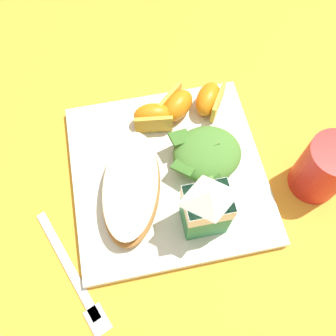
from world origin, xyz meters
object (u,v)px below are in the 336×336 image
green_salad_pile (207,154)px  orange_wedge_front (209,99)px  white_plate (168,173)px  cheesy_pizza_bread (131,187)px  metal_fork (76,280)px  drinking_red_cup (324,169)px  orange_wedge_middle (177,105)px  orange_wedge_rear (153,117)px  milk_carton (206,207)px

green_salad_pile → orange_wedge_front: (-0.03, -0.09, -0.00)m
white_plate → cheesy_pizza_bread: cheesy_pizza_bread is taller
metal_fork → cheesy_pizza_bread: bearing=-132.4°
drinking_red_cup → metal_fork: bearing=11.2°
white_plate → orange_wedge_middle: size_ratio=4.08×
cheesy_pizza_bread → orange_wedge_front: (-0.14, -0.12, 0.00)m
white_plate → green_salad_pile: bearing=-173.6°
cheesy_pizza_bread → drinking_red_cup: 0.27m
white_plate → drinking_red_cup: size_ratio=2.87×
white_plate → cheesy_pizza_bread: (0.06, 0.02, 0.03)m
white_plate → orange_wedge_rear: 0.09m
orange_wedge_rear → drinking_red_cup: size_ratio=0.66×
orange_wedge_middle → orange_wedge_rear: (0.04, 0.01, 0.00)m
green_salad_pile → white_plate: bearing=6.4°
milk_carton → orange_wedge_middle: bearing=-90.9°
metal_fork → drinking_red_cup: size_ratio=1.85×
orange_wedge_front → drinking_red_cup: bearing=128.7°
cheesy_pizza_bread → green_salad_pile: size_ratio=1.70×
green_salad_pile → drinking_red_cup: 0.16m
green_salad_pile → orange_wedge_front: 0.10m
drinking_red_cup → cheesy_pizza_bread: bearing=-6.9°
orange_wedge_front → drinking_red_cup: drinking_red_cup is taller
orange_wedge_front → orange_wedge_middle: bearing=0.8°
orange_wedge_rear → milk_carton: bearing=102.2°
cheesy_pizza_bread → metal_fork: bearing=47.6°
orange_wedge_rear → drinking_red_cup: bearing=147.0°
drinking_red_cup → orange_wedge_front: bearing=-51.3°
green_salad_pile → metal_fork: size_ratio=0.60×
green_salad_pile → orange_wedge_middle: green_salad_pile is taller
cheesy_pizza_bread → milk_carton: milk_carton is taller
green_salad_pile → milk_carton: size_ratio=0.99×
orange_wedge_front → drinking_red_cup: size_ratio=0.72×
orange_wedge_front → orange_wedge_middle: same height
orange_wedge_front → metal_fork: bearing=43.5°
cheesy_pizza_bread → orange_wedge_middle: (-0.09, -0.12, 0.00)m
white_plate → green_salad_pile: 0.07m
white_plate → metal_fork: 0.20m
green_salad_pile → orange_wedge_rear: green_salad_pile is taller
green_salad_pile → metal_fork: (0.21, 0.13, -0.03)m
green_salad_pile → drinking_red_cup: drinking_red_cup is taller
orange_wedge_front → metal_fork: orange_wedge_front is taller
milk_carton → orange_wedge_rear: milk_carton is taller
milk_carton → orange_wedge_front: milk_carton is taller
metal_fork → drinking_red_cup: drinking_red_cup is taller
cheesy_pizza_bread → green_salad_pile: green_salad_pile is taller
orange_wedge_rear → orange_wedge_middle: bearing=-161.5°
cheesy_pizza_bread → orange_wedge_rear: 0.12m
cheesy_pizza_bread → green_salad_pile: (-0.12, -0.03, 0.00)m
orange_wedge_front → metal_fork: 0.33m
orange_wedge_rear → metal_fork: orange_wedge_rear is taller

